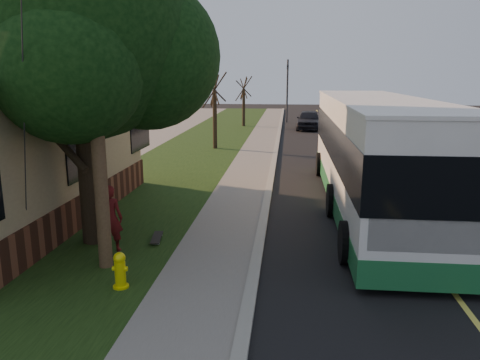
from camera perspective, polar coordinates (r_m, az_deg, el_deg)
name	(u,v)px	position (r m, az deg, el deg)	size (l,w,h in m)	color
ground	(250,297)	(9.39, 1.27, -14.02)	(120.00, 120.00, 0.00)	black
road	(372,184)	(19.13, 15.80, -0.48)	(8.00, 80.00, 0.01)	black
curb	(271,180)	(18.84, 3.74, -0.05)	(0.25, 80.00, 0.12)	gray
sidewalk	(246,180)	(18.91, 0.71, -0.04)	(2.00, 80.00, 0.08)	slate
grass_verge	(161,179)	(19.53, -9.57, 0.18)	(5.00, 80.00, 0.07)	black
fire_hydrant	(120,270)	(9.74, -14.41, -10.61)	(0.32, 0.32, 0.74)	yellow
utility_pole	(92,54)	(10.17, -17.64, 14.44)	(2.86, 3.21, 9.07)	#473321
leafy_tree	(84,33)	(12.06, -18.54, 16.58)	(6.30, 6.00, 7.80)	black
bare_tree_near	(215,112)	(26.77, -3.09, 8.30)	(1.38, 1.21, 4.31)	black
bare_tree_far	(244,102)	(38.60, 0.45, 9.46)	(1.38, 1.21, 4.03)	black
traffic_signal	(287,87)	(42.37, 5.79, 11.27)	(0.18, 0.22, 5.50)	#2D2D30
transit_bus	(374,150)	(15.42, 16.06, 3.48)	(3.01, 13.02, 3.52)	silver
skateboarder	(110,218)	(11.59, -15.53, -4.50)	(0.59, 0.39, 1.63)	#541011
skateboard_main	(157,238)	(12.29, -10.10, -6.92)	(0.36, 0.94, 0.09)	black
distant_car	(308,120)	(37.28, 8.35, 7.28)	(1.76, 4.38, 1.49)	black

